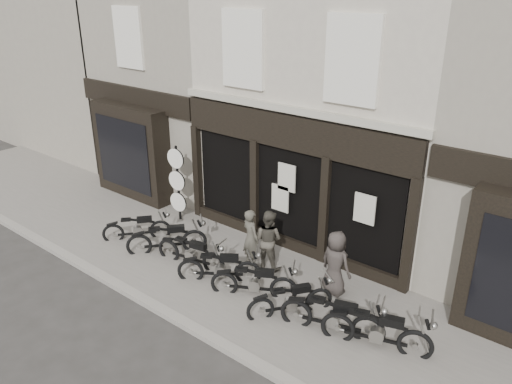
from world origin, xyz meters
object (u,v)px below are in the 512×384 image
Objects in this scene: motorcycle_7 at (377,334)px; man_left at (251,238)px; motorcycle_1 at (168,241)px; motorcycle_4 at (255,284)px; man_centre at (268,239)px; man_right at (335,263)px; motorcycle_2 at (191,255)px; motorcycle_0 at (138,230)px; motorcycle_5 at (291,303)px; advert_sign_post at (178,186)px; motorcycle_6 at (333,320)px; motorcycle_3 at (220,270)px.

motorcycle_7 is 4.18m from man_left.
motorcycle_4 is at bearing -51.25° from motorcycle_1.
man_centre is 0.99× the size of man_right.
motorcycle_2 is 1.33× the size of man_left.
motorcycle_5 is at bearing -50.89° from motorcycle_0.
motorcycle_1 is at bearing 123.22° from motorcycle_5.
motorcycle_4 is at bearing -26.36° from advert_sign_post.
motorcycle_0 is 1.83m from advert_sign_post.
motorcycle_4 is at bearing 48.59° from man_right.
man_centre is at bearing 8.42° from man_right.
motorcycle_1 is at bearing 161.72° from motorcycle_7.
motorcycle_1 is at bearing -57.11° from advert_sign_post.
man_centre is (1.63, 1.18, 0.52)m from motorcycle_2.
advert_sign_post is at bearing 149.84° from motorcycle_7.
man_right is at bearing 8.87° from motorcycle_2.
motorcycle_7 is at bearing -17.17° from advert_sign_post.
motorcycle_1 is 1.13× the size of man_centre.
motorcycle_0 is at bearing 9.98° from man_centre.
advert_sign_post is at bearing 79.20° from motorcycle_1.
motorcycle_1 is at bearing 37.79° from man_left.
motorcycle_6 is (4.32, -0.06, 0.03)m from motorcycle_2.
motorcycle_2 is 0.83× the size of advert_sign_post.
advert_sign_post is (-7.54, 1.61, 0.80)m from motorcycle_7.
man_centre is 1.95m from man_right.
motorcycle_5 is at bearing 168.71° from man_left.
motorcycle_1 is 6.29m from motorcycle_7.
motorcycle_4 is 4.84m from advert_sign_post.
motorcycle_3 is 1.46m from man_centre.
motorcycle_6 is 1.37× the size of man_centre.
motorcycle_4 reaches higher than motorcycle_0.
motorcycle_4 is 1.18× the size of man_right.
motorcycle_0 is at bearing -95.66° from advert_sign_post.
man_centre is at bearing 145.14° from motorcycle_7.
man_right is (4.62, 1.12, 0.51)m from motorcycle_1.
man_left reaches higher than motorcycle_1.
man_left is at bearing 29.51° from motorcycle_2.
motorcycle_4 is at bearing 108.01° from man_centre.
man_right is at bearing 20.96° from motorcycle_5.
motorcycle_3 is at bearing 60.76° from man_centre.
advert_sign_post is at bearing 117.09° from motorcycle_3.
motorcycle_1 is 0.82× the size of motorcycle_6.
motorcycle_7 is at bearing -176.26° from man_left.
advert_sign_post is (-3.91, 0.52, 0.31)m from man_centre.
advert_sign_post reaches higher than motorcycle_0.
motorcycle_6 reaches higher than motorcycle_5.
motorcycle_5 is 1.07m from motorcycle_6.
advert_sign_post is at bearing 107.86° from motorcycle_5.
motorcycle_3 reaches higher than motorcycle_5.
motorcycle_5 is at bearing 136.34° from man_centre.
motorcycle_2 is at bearing -51.28° from motorcycle_0.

